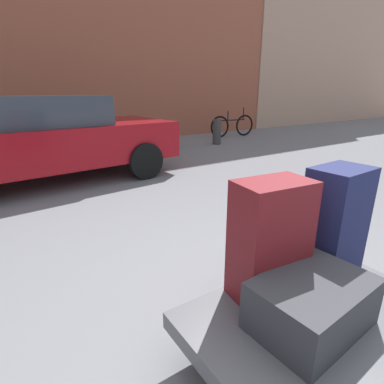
% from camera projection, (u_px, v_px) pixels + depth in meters
% --- Properties ---
extents(ground_plane, '(60.00, 60.00, 0.00)m').
position_uv_depth(ground_plane, '(306.00, 359.00, 1.75)').
color(ground_plane, slate).
extents(building_facade_side, '(12.00, 1.00, 8.51)m').
position_uv_depth(building_facade_side, '(343.00, 32.00, 14.77)').
color(building_facade_side, tan).
rests_on(building_facade_side, ground_plane).
extents(luggage_cart, '(1.39, 0.88, 0.34)m').
position_uv_depth(luggage_cart, '(312.00, 320.00, 1.67)').
color(luggage_cart, '#4C4C51').
rests_on(luggage_cart, ground_plane).
extents(suitcase_maroon_front_left, '(0.44, 0.31, 0.69)m').
position_uv_depth(suitcase_maroon_front_left, '(270.00, 241.00, 1.68)').
color(suitcase_maroon_front_left, maroon).
rests_on(suitcase_maroon_front_left, luggage_cart).
extents(suitcase_charcoal_center, '(0.62, 0.44, 0.26)m').
position_uv_depth(suitcase_charcoal_center, '(312.00, 303.00, 1.50)').
color(suitcase_charcoal_center, '#2D2D33').
rests_on(suitcase_charcoal_center, luggage_cart).
extents(suitcase_navy_stacked_top, '(0.38, 0.27, 0.71)m').
position_uv_depth(suitcase_navy_stacked_top, '(335.00, 223.00, 1.88)').
color(suitcase_navy_stacked_top, '#191E47').
rests_on(suitcase_navy_stacked_top, luggage_cart).
extents(parked_car, '(4.44, 2.22, 1.42)m').
position_uv_depth(parked_car, '(38.00, 138.00, 4.92)').
color(parked_car, maroon).
rests_on(parked_car, ground_plane).
extents(bicycle_leaning, '(1.76, 0.20, 0.96)m').
position_uv_depth(bicycle_leaning, '(232.00, 126.00, 10.29)').
color(bicycle_leaning, black).
rests_on(bicycle_leaning, ground_plane).
extents(bollard_kerb_near, '(0.25, 0.25, 0.71)m').
position_uv_depth(bollard_kerb_near, '(173.00, 136.00, 8.03)').
color(bollard_kerb_near, '#383838').
rests_on(bollard_kerb_near, ground_plane).
extents(bollard_kerb_mid, '(0.25, 0.25, 0.71)m').
position_uv_depth(bollard_kerb_mid, '(217.00, 132.00, 8.81)').
color(bollard_kerb_mid, '#383838').
rests_on(bollard_kerb_mid, ground_plane).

